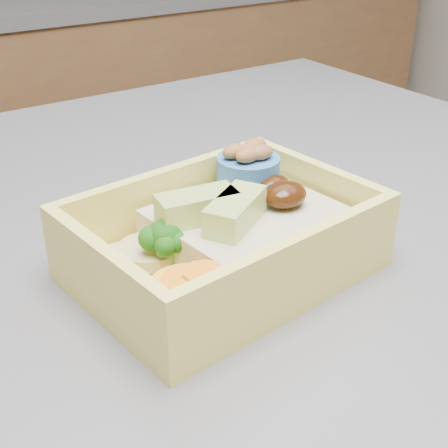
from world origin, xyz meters
TOP-DOWN VIEW (x-y plane):
  - bento_box at (0.16, -0.13)m, footprint 0.21×0.16m

SIDE VIEW (x-z plane):
  - bento_box at x=0.16m, z-range 0.91..0.98m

